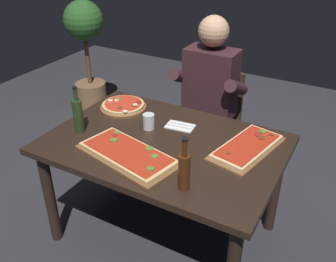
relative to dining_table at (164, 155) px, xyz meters
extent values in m
plane|color=#2D2D33|center=(0.00, 0.00, -0.64)|extent=(6.40, 6.40, 0.00)
cube|color=black|center=(0.00, 0.00, 0.08)|extent=(1.40, 0.96, 0.04)
cylinder|color=black|center=(-0.62, -0.40, -0.29)|extent=(0.07, 0.07, 0.70)
cylinder|color=black|center=(-0.62, 0.40, -0.29)|extent=(0.07, 0.07, 0.70)
cylinder|color=black|center=(0.62, 0.40, -0.29)|extent=(0.07, 0.07, 0.70)
cube|color=brown|center=(-0.10, -0.24, 0.10)|extent=(0.65, 0.41, 0.02)
cube|color=#DBB270|center=(-0.10, -0.24, 0.12)|extent=(0.60, 0.37, 0.02)
cube|color=#B72D19|center=(-0.10, -0.24, 0.13)|extent=(0.55, 0.33, 0.01)
cylinder|color=#4C7F2D|center=(0.11, -0.33, 0.14)|extent=(0.04, 0.04, 0.01)
cylinder|color=maroon|center=(-0.26, -0.14, 0.14)|extent=(0.03, 0.03, 0.00)
cylinder|color=#4C7F2D|center=(-0.27, -0.11, 0.14)|extent=(0.03, 0.03, 0.00)
cylinder|color=#4C7F2D|center=(-0.23, -0.19, 0.14)|extent=(0.04, 0.04, 0.01)
cylinder|color=#4C7F2D|center=(0.00, -0.17, 0.14)|extent=(0.04, 0.04, 0.01)
cylinder|color=#4C7F2D|center=(0.06, -0.22, 0.14)|extent=(0.04, 0.04, 0.00)
cube|color=brown|center=(0.47, 0.15, 0.10)|extent=(0.35, 0.55, 0.02)
cube|color=#E5C184|center=(0.47, 0.15, 0.12)|extent=(0.31, 0.50, 0.02)
cube|color=#B72D19|center=(0.47, 0.15, 0.13)|extent=(0.27, 0.46, 0.01)
cylinder|color=brown|center=(0.52, 0.26, 0.14)|extent=(0.04, 0.04, 0.01)
cylinder|color=brown|center=(0.49, 0.31, 0.14)|extent=(0.02, 0.02, 0.01)
cylinder|color=brown|center=(0.56, 0.32, 0.14)|extent=(0.02, 0.02, 0.01)
cylinder|color=brown|center=(0.41, 0.01, 0.14)|extent=(0.03, 0.03, 0.00)
cylinder|color=maroon|center=(0.48, 0.30, 0.14)|extent=(0.03, 0.03, 0.01)
cylinder|color=#4C7F2D|center=(0.50, 0.33, 0.14)|extent=(0.04, 0.04, 0.01)
cylinder|color=maroon|center=(0.49, 0.28, 0.14)|extent=(0.04, 0.04, 0.01)
cylinder|color=brown|center=(-0.48, 0.25, 0.10)|extent=(0.32, 0.32, 0.02)
cylinder|color=#DBB270|center=(-0.48, 0.25, 0.12)|extent=(0.29, 0.29, 0.02)
cylinder|color=red|center=(-0.48, 0.25, 0.13)|extent=(0.26, 0.26, 0.01)
cylinder|color=#4C7F2D|center=(-0.54, 0.29, 0.14)|extent=(0.03, 0.03, 0.01)
cylinder|color=brown|center=(-0.38, 0.25, 0.14)|extent=(0.04, 0.04, 0.01)
cylinder|color=beige|center=(-0.39, 0.15, 0.14)|extent=(0.03, 0.03, 0.00)
cylinder|color=beige|center=(-0.38, 0.27, 0.14)|extent=(0.03, 0.03, 0.01)
cylinder|color=beige|center=(-0.54, 0.27, 0.14)|extent=(0.03, 0.03, 0.00)
cylinder|color=beige|center=(-0.57, 0.24, 0.14)|extent=(0.03, 0.03, 0.01)
cylinder|color=brown|center=(-0.45, 0.18, 0.14)|extent=(0.03, 0.03, 0.01)
cylinder|color=maroon|center=(-0.38, 0.31, 0.14)|extent=(0.04, 0.04, 0.01)
cylinder|color=#47230F|center=(0.30, -0.33, 0.19)|extent=(0.06, 0.06, 0.19)
cylinder|color=#47230F|center=(0.30, -0.33, 0.33)|extent=(0.03, 0.03, 0.08)
cylinder|color=black|center=(0.30, -0.33, 0.38)|extent=(0.03, 0.03, 0.01)
cylinder|color=#233819|center=(-0.52, -0.15, 0.20)|extent=(0.06, 0.06, 0.22)
cylinder|color=#233819|center=(-0.52, -0.15, 0.35)|extent=(0.02, 0.02, 0.08)
cylinder|color=black|center=(-0.52, -0.15, 0.39)|extent=(0.03, 0.03, 0.01)
cylinder|color=silver|center=(-0.17, 0.10, 0.15)|extent=(0.07, 0.07, 0.10)
cylinder|color=#5B3814|center=(-0.17, 0.10, 0.12)|extent=(0.06, 0.06, 0.04)
cube|color=white|center=(0.00, 0.21, 0.10)|extent=(0.19, 0.13, 0.01)
cube|color=silver|center=(0.00, 0.19, 0.10)|extent=(0.17, 0.03, 0.00)
cube|color=silver|center=(0.00, 0.23, 0.10)|extent=(0.17, 0.03, 0.00)
cube|color=#3D2B1E|center=(-0.04, 0.78, -0.21)|extent=(0.44, 0.44, 0.04)
cube|color=#3D2B1E|center=(-0.04, 0.98, 0.02)|extent=(0.40, 0.04, 0.42)
cylinder|color=#3D2B1E|center=(-0.23, 0.59, -0.44)|extent=(0.04, 0.04, 0.41)
cylinder|color=#3D2B1E|center=(0.15, 0.59, -0.44)|extent=(0.04, 0.04, 0.41)
cylinder|color=#3D2B1E|center=(-0.23, 0.97, -0.44)|extent=(0.04, 0.04, 0.41)
cylinder|color=#3D2B1E|center=(0.15, 0.97, -0.44)|extent=(0.04, 0.04, 0.41)
cylinder|color=#23232D|center=(-0.14, 0.60, -0.42)|extent=(0.11, 0.11, 0.45)
cylinder|color=#23232D|center=(0.06, 0.60, -0.42)|extent=(0.11, 0.11, 0.45)
cube|color=#23232D|center=(-0.04, 0.68, -0.13)|extent=(0.34, 0.40, 0.12)
cube|color=#381E23|center=(-0.04, 0.78, 0.19)|extent=(0.38, 0.22, 0.52)
sphere|color=tan|center=(-0.04, 0.78, 0.58)|extent=(0.22, 0.22, 0.22)
cylinder|color=#381E23|center=(-0.26, 0.73, 0.21)|extent=(0.09, 0.31, 0.21)
cylinder|color=#381E23|center=(0.18, 0.73, 0.21)|extent=(0.09, 0.31, 0.21)
cylinder|color=#846042|center=(-1.65, 1.26, -0.48)|extent=(0.33, 0.33, 0.33)
cylinder|color=brown|center=(-1.65, 1.26, -0.06)|extent=(0.04, 0.04, 0.52)
sphere|color=#285623|center=(-1.65, 1.26, 0.36)|extent=(0.40, 0.40, 0.40)
camera|label=1|loc=(0.96, -1.68, 1.28)|focal=40.30mm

